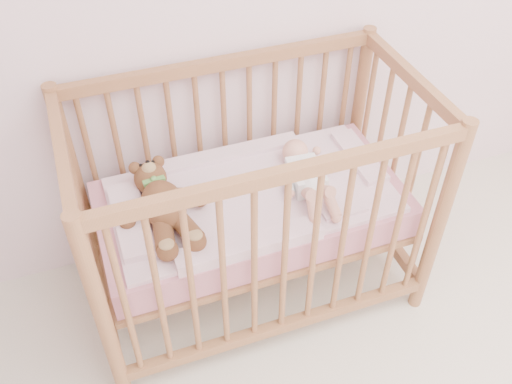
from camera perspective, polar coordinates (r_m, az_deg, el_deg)
name	(u,v)px	position (r m, az deg, el deg)	size (l,w,h in m)	color
crib	(252,206)	(2.31, -0.42, -1.39)	(1.36, 0.76, 1.00)	#A16744
mattress	(252,208)	(2.32, -0.42, -1.66)	(1.22, 0.62, 0.13)	#CA7E8F
blanket	(252,195)	(2.27, -0.43, -0.30)	(1.10, 0.58, 0.06)	#F3A7C1
baby	(306,171)	(2.27, 5.05, 2.06)	(0.23, 0.48, 0.12)	white
teddy_bear	(164,204)	(2.13, -9.23, -1.17)	(0.36, 0.51, 0.14)	brown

